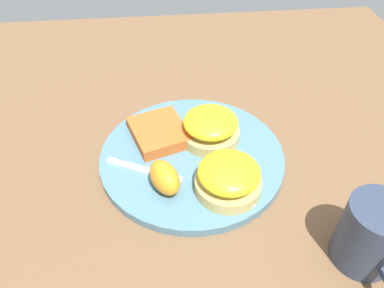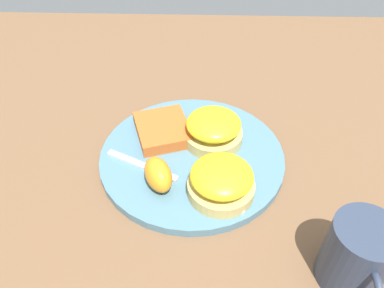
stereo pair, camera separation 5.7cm
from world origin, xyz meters
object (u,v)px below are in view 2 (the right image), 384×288
sandwich_benedict_left (221,181)px  sandwich_benedict_right (213,129)px  orange_wedge (158,174)px  hashbrown_patty (163,129)px  fork (183,182)px  cup (357,256)px

sandwich_benedict_left → sandwich_benedict_right: bearing=-174.8°
orange_wedge → sandwich_benedict_right: bearing=141.6°
hashbrown_patty → fork: hashbrown_patty is taller
sandwich_benedict_right → sandwich_benedict_left: bearing=5.2°
cup → orange_wedge: bearing=-118.1°
cup → sandwich_benedict_left: bearing=-127.9°
sandwich_benedict_left → hashbrown_patty: 0.15m
orange_wedge → cup: cup is taller
sandwich_benedict_left → orange_wedge: sandwich_benedict_left is taller
fork → sandwich_benedict_right: bearing=154.8°
orange_wedge → fork: bearing=97.4°
orange_wedge → cup: 0.27m
orange_wedge → fork: size_ratio=0.28×
sandwich_benedict_right → hashbrown_patty: (-0.01, -0.08, -0.01)m
sandwich_benedict_left → sandwich_benedict_right: 0.11m
sandwich_benedict_right → orange_wedge: 0.13m
fork → cup: bearing=57.1°
sandwich_benedict_right → fork: (0.09, -0.04, -0.02)m
fork → cup: size_ratio=2.05×
sandwich_benedict_left → hashbrown_patty: bearing=-143.0°
hashbrown_patty → fork: 0.11m
orange_wedge → hashbrown_patty: bearing=-177.9°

